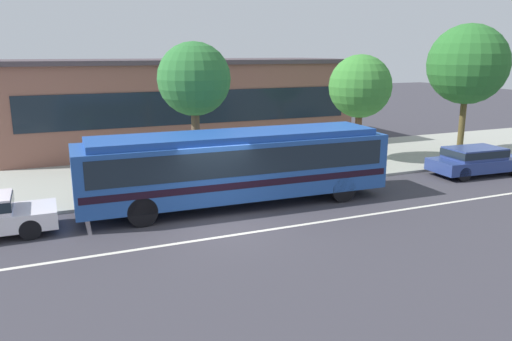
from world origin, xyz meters
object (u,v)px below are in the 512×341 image
Objects in this scene: transit_bus at (237,163)px; street_tree_near_stop at (194,80)px; sedan_far_ahead at (476,159)px; pedestrian_walking_along_curb at (120,175)px; street_tree_mid_block at (360,87)px; pedestrian_waiting_near_sign at (279,157)px; bus_stop_sign at (300,146)px; street_tree_far_end at (468,64)px.

street_tree_near_stop is at bearing 96.95° from transit_bus.
sedan_far_ahead is 2.75× the size of pedestrian_walking_along_curb.
pedestrian_walking_along_curb is 12.80m from street_tree_mid_block.
sedan_far_ahead is at bearing 0.10° from transit_bus.
pedestrian_walking_along_curb is 0.31× the size of street_tree_mid_block.
sedan_far_ahead is at bearing -50.66° from street_tree_mid_block.
street_tree_near_stop is (-12.31, 3.74, 3.71)m from sedan_far_ahead.
pedestrian_waiting_near_sign reaches higher than sedan_far_ahead.
sedan_far_ahead is 13.39m from street_tree_near_stop.
bus_stop_sign is at bearing -22.79° from street_tree_near_stop.
street_tree_mid_block is (4.59, 2.36, 2.24)m from bus_stop_sign.
pedestrian_waiting_near_sign is at bearing -157.57° from street_tree_mid_block.
bus_stop_sign is at bearing -3.94° from pedestrian_waiting_near_sign.
sedan_far_ahead is at bearing -13.76° from bus_stop_sign.
street_tree_mid_block reaches higher than transit_bus.
street_tree_mid_block is at bearing 27.19° from bus_stop_sign.
pedestrian_waiting_near_sign is at bearing 37.38° from transit_bus.
transit_bus reaches higher than pedestrian_walking_along_curb.
pedestrian_waiting_near_sign is 4.85m from street_tree_near_stop.
street_tree_far_end is (18.43, 1.79, 3.82)m from pedestrian_walking_along_curb.
street_tree_far_end is at bearing 5.54° from pedestrian_walking_along_curb.
pedestrian_walking_along_curb is 0.28× the size of street_tree_near_stop.
street_tree_far_end is (14.47, 3.63, 3.33)m from transit_bus.
pedestrian_waiting_near_sign is at bearing 167.25° from sedan_far_ahead.
transit_bus is 11.88m from sedan_far_ahead.
pedestrian_waiting_near_sign reaches higher than pedestrian_walking_along_curb.
street_tree_mid_block is at bearing 129.34° from sedan_far_ahead.
transit_bus is at bearing -25.00° from pedestrian_walking_along_curb.
pedestrian_waiting_near_sign is 0.77× the size of bus_stop_sign.
bus_stop_sign is (0.96, -0.07, 0.45)m from pedestrian_waiting_near_sign.
street_tree_mid_block is (-3.57, 4.36, 3.14)m from sedan_far_ahead.
street_tree_mid_block is 6.32m from street_tree_far_end.
street_tree_near_stop is (-3.19, 1.68, 3.25)m from pedestrian_waiting_near_sign.
pedestrian_waiting_near_sign is 12.42m from street_tree_far_end.
pedestrian_walking_along_curb reaches higher than sedan_far_ahead.
sedan_far_ahead is (11.85, 0.02, -0.87)m from transit_bus.
sedan_far_ahead is 2.56× the size of pedestrian_waiting_near_sign.
pedestrian_waiting_near_sign is at bearing -172.49° from street_tree_far_end.
transit_bus is at bearing -142.62° from pedestrian_waiting_near_sign.
street_tree_far_end reaches higher than street_tree_near_stop.
street_tree_far_end reaches higher than transit_bus.
pedestrian_waiting_near_sign is 0.26× the size of street_tree_far_end.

